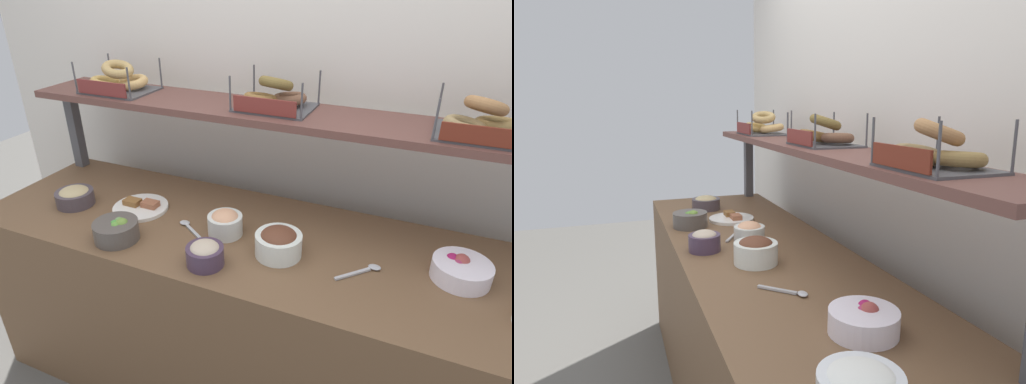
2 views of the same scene
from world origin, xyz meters
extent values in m
cube|color=silver|center=(0.00, 0.55, 1.20)|extent=(3.51, 0.06, 2.40)
cube|color=brown|center=(0.00, 0.00, 0.42)|extent=(2.31, 0.70, 0.85)
cube|color=#4C4C51|center=(-1.09, 0.27, 1.05)|extent=(0.05, 0.05, 0.40)
cube|color=brown|center=(0.00, 0.27, 1.26)|extent=(2.27, 0.32, 0.03)
cylinder|color=#524B46|center=(-0.45, -0.23, 0.89)|extent=(0.17, 0.17, 0.07)
sphere|color=#4A983E|center=(-0.46, -0.23, 0.91)|extent=(0.03, 0.03, 0.03)
sphere|color=#639E3F|center=(-0.45, -0.24, 0.91)|extent=(0.04, 0.04, 0.04)
sphere|color=#6B9151|center=(-0.46, -0.20, 0.91)|extent=(0.04, 0.04, 0.04)
sphere|color=olive|center=(-0.43, -0.21, 0.91)|extent=(0.05, 0.05, 0.05)
cylinder|color=white|center=(0.15, -0.08, 0.89)|extent=(0.17, 0.17, 0.08)
ellipsoid|color=brown|center=(0.15, -0.08, 0.93)|extent=(0.13, 0.13, 0.06)
ellipsoid|color=white|center=(1.00, -0.12, 0.90)|extent=(0.15, 0.15, 0.04)
cylinder|color=white|center=(0.76, 0.03, 0.88)|extent=(0.19, 0.19, 0.07)
sphere|color=#9E2D52|center=(0.75, 0.04, 0.91)|extent=(0.04, 0.04, 0.04)
sphere|color=#9D413C|center=(0.76, 0.05, 0.91)|extent=(0.06, 0.06, 0.06)
sphere|color=#913F54|center=(0.75, 0.05, 0.91)|extent=(0.05, 0.05, 0.05)
sphere|color=#A41A53|center=(0.73, 0.06, 0.91)|extent=(0.04, 0.04, 0.04)
cylinder|color=silver|center=(-0.09, -0.03, 0.89)|extent=(0.14, 0.14, 0.08)
ellipsoid|color=#E8A67C|center=(-0.09, -0.03, 0.92)|extent=(0.11, 0.11, 0.06)
cylinder|color=#483E45|center=(-0.81, -0.08, 0.88)|extent=(0.16, 0.16, 0.06)
ellipsoid|color=tan|center=(-0.81, -0.08, 0.91)|extent=(0.13, 0.13, 0.04)
cylinder|color=#45334A|center=(-0.06, -0.23, 0.89)|extent=(0.13, 0.13, 0.07)
ellipsoid|color=#C7B198|center=(-0.06, -0.23, 0.92)|extent=(0.10, 0.10, 0.05)
cylinder|color=white|center=(-0.51, 0.00, 0.86)|extent=(0.24, 0.24, 0.01)
cube|color=brown|center=(-0.56, 0.00, 0.88)|extent=(0.07, 0.05, 0.02)
cube|color=#A25E40|center=(-0.47, 0.01, 0.88)|extent=(0.07, 0.05, 0.02)
cube|color=#B7B7BC|center=(-0.20, -0.08, 0.86)|extent=(0.12, 0.09, 0.01)
ellipsoid|color=#B7B7BC|center=(-0.27, -0.03, 0.86)|extent=(0.04, 0.03, 0.01)
cube|color=#B7B7BC|center=(0.43, -0.09, 0.86)|extent=(0.11, 0.11, 0.01)
ellipsoid|color=#B7B7BC|center=(0.49, -0.03, 0.86)|extent=(0.04, 0.03, 0.01)
cube|color=#4C4C51|center=(-0.76, 0.26, 1.28)|extent=(0.30, 0.24, 0.01)
cylinder|color=#4C4C51|center=(-0.91, 0.15, 1.35)|extent=(0.01, 0.01, 0.14)
cylinder|color=#4C4C51|center=(-0.61, 0.15, 1.35)|extent=(0.01, 0.01, 0.14)
cylinder|color=#4C4C51|center=(-0.91, 0.38, 1.35)|extent=(0.01, 0.01, 0.14)
cylinder|color=#4C4C51|center=(-0.61, 0.38, 1.35)|extent=(0.01, 0.01, 0.14)
cube|color=maroon|center=(-0.76, 0.14, 1.32)|extent=(0.26, 0.01, 0.06)
torus|color=tan|center=(-0.81, 0.23, 1.32)|extent=(0.19, 0.19, 0.06)
torus|color=tan|center=(-0.71, 0.30, 1.32)|extent=(0.19, 0.19, 0.06)
torus|color=tan|center=(-0.76, 0.26, 1.38)|extent=(0.19, 0.19, 0.08)
cube|color=#4C4C51|center=(-0.01, 0.29, 1.28)|extent=(0.30, 0.24, 0.01)
cylinder|color=#4C4C51|center=(-0.15, 0.17, 1.35)|extent=(0.01, 0.01, 0.14)
cylinder|color=#4C4C51|center=(0.14, 0.17, 1.35)|extent=(0.01, 0.01, 0.14)
cylinder|color=#4C4C51|center=(-0.15, 0.40, 1.35)|extent=(0.01, 0.01, 0.14)
cylinder|color=#4C4C51|center=(0.14, 0.40, 1.35)|extent=(0.01, 0.01, 0.14)
cube|color=maroon|center=(-0.01, 0.17, 1.32)|extent=(0.25, 0.01, 0.06)
torus|color=olive|center=(-0.06, 0.26, 1.32)|extent=(0.18, 0.19, 0.06)
torus|color=brown|center=(0.04, 0.32, 1.32)|extent=(0.19, 0.19, 0.05)
torus|color=brown|center=(-0.01, 0.29, 1.38)|extent=(0.18, 0.18, 0.08)
cube|color=#4C4C51|center=(0.74, 0.26, 1.28)|extent=(0.29, 0.24, 0.01)
cylinder|color=#4C4C51|center=(0.59, 0.14, 1.35)|extent=(0.01, 0.01, 0.14)
cylinder|color=#4C4C51|center=(0.88, 0.14, 1.35)|extent=(0.01, 0.01, 0.14)
cylinder|color=#4C4C51|center=(0.59, 0.37, 1.35)|extent=(0.01, 0.01, 0.14)
cylinder|color=#4C4C51|center=(0.88, 0.37, 1.35)|extent=(0.01, 0.01, 0.14)
cube|color=maroon|center=(0.74, 0.14, 1.32)|extent=(0.25, 0.01, 0.06)
torus|color=#998053|center=(0.68, 0.23, 1.32)|extent=(0.18, 0.18, 0.06)
torus|color=olive|center=(0.78, 0.30, 1.31)|extent=(0.20, 0.20, 0.05)
torus|color=#A77447|center=(0.74, 0.26, 1.38)|extent=(0.20, 0.20, 0.09)
camera|label=1|loc=(0.59, -1.30, 1.78)|focal=30.36mm
camera|label=2|loc=(1.73, -0.57, 1.46)|focal=31.49mm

